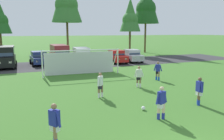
{
  "coord_description": "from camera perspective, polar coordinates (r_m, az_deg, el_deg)",
  "views": [
    {
      "loc": [
        -5.04,
        -4.8,
        4.24
      ],
      "look_at": [
        0.57,
        9.15,
        1.59
      ],
      "focal_mm": 35.42,
      "sensor_mm": 36.0,
      "label": 1
    }
  ],
  "objects": [
    {
      "name": "player_defender_far",
      "position": [
        13.77,
        21.58,
        -5.09
      ],
      "size": [
        0.29,
        0.73,
        1.64
      ],
      "color": "brown",
      "rests_on": "ground"
    },
    {
      "name": "parked_car_slot_center",
      "position": [
        29.22,
        -13.36,
        4.02
      ],
      "size": [
        2.28,
        4.84,
        2.52
      ],
      "color": "maroon",
      "rests_on": "ground"
    },
    {
      "name": "tree_right_edge",
      "position": [
        45.46,
        8.78,
        16.53
      ],
      "size": [
        5.19,
        5.19,
        13.83
      ],
      "color": "brown",
      "rests_on": "ground"
    },
    {
      "name": "parked_car_slot_center_left",
      "position": [
        29.63,
        -18.35,
        2.95
      ],
      "size": [
        2.28,
        4.32,
        1.72
      ],
      "color": "navy",
      "rests_on": "ground"
    },
    {
      "name": "ground_plane",
      "position": [
        20.87,
        -7.48,
        -1.83
      ],
      "size": [
        400.0,
        400.0,
        0.0
      ],
      "primitive_type": "plane",
      "color": "#3D7028"
    },
    {
      "name": "parking_lot_strip",
      "position": [
        29.22,
        -11.75,
        1.43
      ],
      "size": [
        52.0,
        8.4,
        0.01
      ],
      "primitive_type": "cube",
      "color": "#333335",
      "rests_on": "ground"
    },
    {
      "name": "parked_car_slot_center_right",
      "position": [
        29.0,
        -7.89,
        3.69
      ],
      "size": [
        2.33,
        4.7,
        2.16
      ],
      "color": "silver",
      "rests_on": "ground"
    },
    {
      "name": "parked_car_slot_far_right",
      "position": [
        31.05,
        5.21,
        3.72
      ],
      "size": [
        2.29,
        4.33,
        1.72
      ],
      "color": "#B2B2BC",
      "rests_on": "ground"
    },
    {
      "name": "tree_mid_right",
      "position": [
        40.65,
        4.72,
        13.71
      ],
      "size": [
        3.77,
        3.77,
        10.06
      ],
      "color": "brown",
      "rests_on": "ground"
    },
    {
      "name": "player_midfield_center",
      "position": [
        11.03,
        12.62,
        -8.3
      ],
      "size": [
        0.74,
        0.35,
        1.64
      ],
      "color": "beige",
      "rests_on": "ground"
    },
    {
      "name": "player_striker_near",
      "position": [
        19.64,
        11.74,
        -0.25
      ],
      "size": [
        0.63,
        0.53,
        1.64
      ],
      "color": "#936B4C",
      "rests_on": "ground"
    },
    {
      "name": "soccer_ball",
      "position": [
        12.31,
        8.1,
        -9.72
      ],
      "size": [
        0.22,
        0.22,
        0.22
      ],
      "color": "white",
      "rests_on": "ground"
    },
    {
      "name": "player_winger_right",
      "position": [
        14.27,
        -3.02,
        -3.88
      ],
      "size": [
        0.59,
        0.58,
        1.64
      ],
      "color": "#936B4C",
      "rests_on": "ground"
    },
    {
      "name": "player_winger_left",
      "position": [
        16.93,
        6.94,
        -1.73
      ],
      "size": [
        0.71,
        0.34,
        1.64
      ],
      "color": "#936B4C",
      "rests_on": "ground"
    },
    {
      "name": "player_trailing_back",
      "position": [
        8.69,
        -14.57,
        -13.5
      ],
      "size": [
        0.43,
        0.69,
        1.64
      ],
      "color": "#936B4C",
      "rests_on": "ground"
    },
    {
      "name": "soccer_goal",
      "position": [
        22.15,
        -8.13,
        2.23
      ],
      "size": [
        7.51,
        2.31,
        2.57
      ],
      "color": "white",
      "rests_on": "ground"
    },
    {
      "name": "tree_center_back",
      "position": [
        40.04,
        -11.72,
        17.37
      ],
      "size": [
        5.19,
        5.19,
        13.85
      ],
      "color": "brown",
      "rests_on": "ground"
    },
    {
      "name": "parked_car_slot_left",
      "position": [
        28.73,
        -25.69,
        3.2
      ],
      "size": [
        2.21,
        4.8,
        2.52
      ],
      "color": "black",
      "rests_on": "ground"
    },
    {
      "name": "parked_car_slot_right",
      "position": [
        29.99,
        1.17,
        3.53
      ],
      "size": [
        2.13,
        4.25,
        1.72
      ],
      "color": "red",
      "rests_on": "ground"
    }
  ]
}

